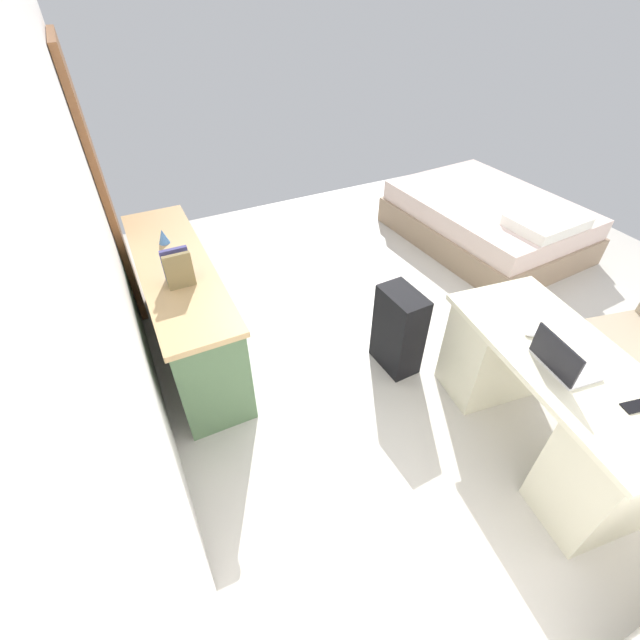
{
  "coord_description": "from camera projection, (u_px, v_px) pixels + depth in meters",
  "views": [
    {
      "loc": [
        -2.05,
        2.17,
        2.43
      ],
      "look_at": [
        -0.11,
        1.22,
        0.6
      ],
      "focal_mm": 24.46,
      "sensor_mm": 36.0,
      "label": 1
    }
  ],
  "objects": [
    {
      "name": "ground_plane",
      "position": [
        443.0,
        326.0,
        3.7
      ],
      "size": [
        5.68,
        5.68,
        0.0
      ],
      "primitive_type": "plane",
      "color": "beige"
    },
    {
      "name": "wall_back",
      "position": [
        102.0,
        268.0,
        2.1
      ],
      "size": [
        4.39,
        0.1,
        2.53
      ],
      "primitive_type": "cube",
      "color": "white",
      "rests_on": "ground_plane"
    },
    {
      "name": "door_wooden",
      "position": [
        103.0,
        187.0,
        3.41
      ],
      "size": [
        0.88,
        0.05,
        2.04
      ],
      "primitive_type": "cube",
      "color": "brown",
      "rests_on": "ground_plane"
    },
    {
      "name": "desk",
      "position": [
        548.0,
        400.0,
        2.6
      ],
      "size": [
        1.51,
        0.84,
        0.74
      ],
      "color": "beige",
      "rests_on": "ground_plane"
    },
    {
      "name": "office_chair",
      "position": [
        640.0,
        343.0,
        2.93
      ],
      "size": [
        0.55,
        0.55,
        0.94
      ],
      "color": "black",
      "rests_on": "ground_plane"
    },
    {
      "name": "credenza",
      "position": [
        185.0,
        308.0,
        3.25
      ],
      "size": [
        1.8,
        0.48,
        0.79
      ],
      "color": "#4C6B47",
      "rests_on": "ground_plane"
    },
    {
      "name": "bed",
      "position": [
        486.0,
        221.0,
        4.63
      ],
      "size": [
        1.98,
        1.52,
        0.58
      ],
      "color": "gray",
      "rests_on": "ground_plane"
    },
    {
      "name": "suitcase_black",
      "position": [
        398.0,
        330.0,
        3.16
      ],
      "size": [
        0.37,
        0.24,
        0.66
      ],
      "primitive_type": "cube",
      "rotation": [
        0.0,
        0.0,
        0.04
      ],
      "color": "black",
      "rests_on": "ground_plane"
    },
    {
      "name": "laptop",
      "position": [
        561.0,
        361.0,
        2.29
      ],
      "size": [
        0.34,
        0.26,
        0.21
      ],
      "color": "#B7B7BC",
      "rests_on": "desk"
    },
    {
      "name": "computer_mouse",
      "position": [
        533.0,
        333.0,
        2.51
      ],
      "size": [
        0.07,
        0.11,
        0.03
      ],
      "primitive_type": "ellipsoid",
      "rotation": [
        0.0,
        0.0,
        -0.13
      ],
      "color": "white",
      "rests_on": "desk"
    },
    {
      "name": "cell_phone_near_laptop",
      "position": [
        636.0,
        406.0,
        2.12
      ],
      "size": [
        0.09,
        0.15,
        0.01
      ],
      "primitive_type": "cube",
      "rotation": [
        0.0,
        0.0,
        -0.21
      ],
      "color": "black",
      "rests_on": "desk"
    },
    {
      "name": "book_row",
      "position": [
        178.0,
        268.0,
        2.76
      ],
      "size": [
        0.15,
        0.17,
        0.24
      ],
      "color": "olive",
      "rests_on": "credenza"
    },
    {
      "name": "figurine_small",
      "position": [
        163.0,
        236.0,
        3.17
      ],
      "size": [
        0.08,
        0.08,
        0.11
      ],
      "primitive_type": "cone",
      "color": "#4C7FBF",
      "rests_on": "credenza"
    }
  ]
}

